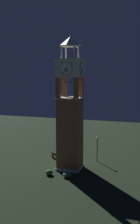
{
  "coord_description": "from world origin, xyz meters",
  "views": [
    {
      "loc": [
        -11.61,
        35.03,
        13.28
      ],
      "look_at": [
        0.0,
        0.0,
        8.05
      ],
      "focal_mm": 43.64,
      "sensor_mm": 36.0,
      "label": 1
    }
  ],
  "objects_px": {
    "clock_tower": "(70,116)",
    "park_bench": "(56,156)",
    "lamp_post": "(97,144)",
    "trash_bin": "(62,155)"
  },
  "relations": [
    {
      "from": "clock_tower",
      "to": "park_bench",
      "type": "bearing_deg",
      "value": -44.78
    },
    {
      "from": "clock_tower",
      "to": "lamp_post",
      "type": "relative_size",
      "value": 4.81
    },
    {
      "from": "lamp_post",
      "to": "park_bench",
      "type": "bearing_deg",
      "value": 7.39
    },
    {
      "from": "clock_tower",
      "to": "park_bench",
      "type": "height_order",
      "value": "clock_tower"
    },
    {
      "from": "park_bench",
      "to": "lamp_post",
      "type": "relative_size",
      "value": 0.43
    },
    {
      "from": "park_bench",
      "to": "lamp_post",
      "type": "bearing_deg",
      "value": -172.61
    },
    {
      "from": "clock_tower",
      "to": "park_bench",
      "type": "xyz_separation_m",
      "value": [
        3.48,
        -3.45,
        -7.08
      ]
    },
    {
      "from": "trash_bin",
      "to": "lamp_post",
      "type": "bearing_deg",
      "value": 179.11
    },
    {
      "from": "clock_tower",
      "to": "trash_bin",
      "type": "distance_m",
      "value": 8.84
    },
    {
      "from": "lamp_post",
      "to": "trash_bin",
      "type": "bearing_deg",
      "value": -0.89
    }
  ]
}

